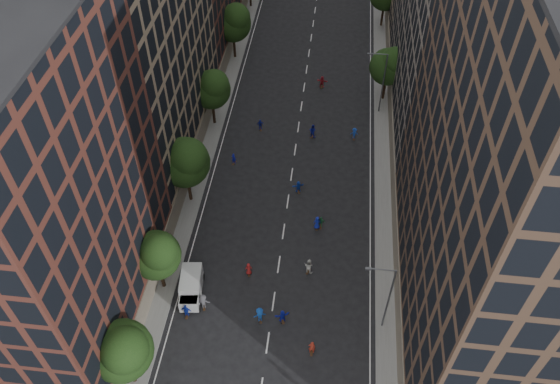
{
  "coord_description": "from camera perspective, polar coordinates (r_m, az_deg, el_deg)",
  "views": [
    {
      "loc": [
        3.98,
        -15.47,
        46.6
      ],
      "look_at": [
        -0.86,
        26.51,
        2.0
      ],
      "focal_mm": 35.0,
      "sensor_mm": 36.0,
      "label": 1
    }
  ],
  "objects": [
    {
      "name": "bldg_right_b",
      "position": [
        68.33,
        19.51,
        17.84
      ],
      "size": [
        14.0,
        28.0,
        33.0
      ],
      "primitive_type": "cube",
      "color": "#6B6158",
      "rests_on": "ground"
    },
    {
      "name": "tree_left_4",
      "position": [
        83.37,
        -4.85,
        17.31
      ],
      "size": [
        5.4,
        5.4,
        9.08
      ],
      "color": "black",
      "rests_on": "ground"
    },
    {
      "name": "skater_10",
      "position": [
        60.25,
        4.31,
        -3.17
      ],
      "size": [
        0.92,
        0.42,
        1.53
      ],
      "primitive_type": "imported",
      "rotation": [
        0.0,
        0.0,
        3.09
      ],
      "color": "#1F6836",
      "rests_on": "ground"
    },
    {
      "name": "skater_15",
      "position": [
        71.28,
        7.75,
        6.06
      ],
      "size": [
        1.08,
        0.68,
        1.6
      ],
      "primitive_type": "imported",
      "rotation": [
        0.0,
        0.0,
        3.23
      ],
      "color": "#1439A7",
      "rests_on": "ground"
    },
    {
      "name": "bldg_right_a",
      "position": [
        44.41,
        24.5,
        1.36
      ],
      "size": [
        14.0,
        30.0,
        36.0
      ],
      "primitive_type": "cube",
      "color": "#4C3628",
      "rests_on": "ground"
    },
    {
      "name": "skater_13",
      "position": [
        67.39,
        -4.86,
        3.48
      ],
      "size": [
        0.64,
        0.52,
        1.53
      ],
      "primitive_type": "imported",
      "rotation": [
        0.0,
        0.0,
        2.84
      ],
      "color": "#151BAF",
      "rests_on": "ground"
    },
    {
      "name": "skater_7",
      "position": [
        51.63,
        3.35,
        -15.92
      ],
      "size": [
        0.65,
        0.42,
        1.77
      ],
      "primitive_type": "imported",
      "rotation": [
        0.0,
        0.0,
        3.14
      ],
      "color": "#AB2C1C",
      "rests_on": "ground"
    },
    {
      "name": "skater_17",
      "position": [
        79.7,
        4.42,
        11.37
      ],
      "size": [
        1.66,
        0.74,
        1.73
      ],
      "primitive_type": "imported",
      "rotation": [
        0.0,
        0.0,
        2.99
      ],
      "color": "#A91C28",
      "rests_on": "ground"
    },
    {
      "name": "skater_12",
      "position": [
        60.05,
        3.9,
        -3.25
      ],
      "size": [
        0.84,
        0.55,
        1.69
      ],
      "primitive_type": "imported",
      "rotation": [
        0.0,
        0.0,
        3.16
      ],
      "color": "#13209E",
      "rests_on": "ground"
    },
    {
      "name": "skater_4",
      "position": [
        54.21,
        -9.76,
        -12.14
      ],
      "size": [
        1.01,
        0.47,
        1.69
      ],
      "primitive_type": "imported",
      "rotation": [
        0.0,
        0.0,
        3.08
      ],
      "color": "#122698",
      "rests_on": "ground"
    },
    {
      "name": "skater_9",
      "position": [
        54.35,
        -8.01,
        -11.31
      ],
      "size": [
        1.34,
        0.92,
        1.92
      ],
      "primitive_type": "imported",
      "rotation": [
        0.0,
        0.0,
        3.32
      ],
      "color": "#48474D",
      "rests_on": "ground"
    },
    {
      "name": "bldg_left_a",
      "position": [
        47.2,
        -24.81,
        -0.9
      ],
      "size": [
        14.0,
        22.0,
        30.0
      ],
      "primitive_type": "cube",
      "color": "#52281F",
      "rests_on": "ground"
    },
    {
      "name": "skater_6",
      "position": [
        56.31,
        -3.29,
        -8.06
      ],
      "size": [
        0.83,
        0.62,
        1.53
      ],
      "primitive_type": "imported",
      "rotation": [
        0.0,
        0.0,
        3.33
      ],
      "color": "maroon",
      "rests_on": "ground"
    },
    {
      "name": "sidewalk_right",
      "position": [
        78.71,
        11.26,
        9.32
      ],
      "size": [
        4.0,
        105.0,
        0.15
      ],
      "primitive_type": "cube",
      "color": "slate",
      "rests_on": "ground"
    },
    {
      "name": "tree_left_1",
      "position": [
        52.64,
        -12.75,
        -6.37
      ],
      "size": [
        4.8,
        4.8,
        8.21
      ],
      "color": "black",
      "rests_on": "ground"
    },
    {
      "name": "streetlamp_far",
      "position": [
        73.59,
        10.6,
        11.43
      ],
      "size": [
        2.64,
        0.22,
        9.06
      ],
      "color": "#595B60",
      "rests_on": "ground"
    },
    {
      "name": "ground",
      "position": [
        72.56,
        1.9,
        6.55
      ],
      "size": [
        240.0,
        240.0,
        0.0
      ],
      "primitive_type": "plane",
      "color": "black",
      "rests_on": "ground"
    },
    {
      "name": "tree_left_0",
      "position": [
        47.43,
        -16.11,
        -15.63
      ],
      "size": [
        5.2,
        5.2,
        8.83
      ],
      "color": "black",
      "rests_on": "ground"
    },
    {
      "name": "streetlamp_near",
      "position": [
        50.13,
        11.11,
        -10.6
      ],
      "size": [
        2.64,
        0.22,
        9.06
      ],
      "color": "#595B60",
      "rests_on": "ground"
    },
    {
      "name": "tree_left_3",
      "position": [
        70.35,
        -7.12,
        10.72
      ],
      "size": [
        5.0,
        5.0,
        8.58
      ],
      "color": "black",
      "rests_on": "ground"
    },
    {
      "name": "skater_3",
      "position": [
        53.17,
        -2.13,
        -12.72
      ],
      "size": [
        1.37,
        1.09,
        1.85
      ],
      "primitive_type": "imported",
      "rotation": [
        0.0,
        0.0,
        3.53
      ],
      "color": "#1445A7",
      "rests_on": "ground"
    },
    {
      "name": "skater_14",
      "position": [
        70.93,
        3.43,
        6.38
      ],
      "size": [
        1.13,
        1.02,
        1.89
      ],
      "primitive_type": "imported",
      "rotation": [
        0.0,
        0.0,
        2.74
      ],
      "color": "navy",
      "rests_on": "ground"
    },
    {
      "name": "tree_right_a",
      "position": [
        75.79,
        11.4,
        12.86
      ],
      "size": [
        5.0,
        5.0,
        8.39
      ],
      "color": "black",
      "rests_on": "ground"
    },
    {
      "name": "tree_left_2",
      "position": [
        59.58,
        -9.82,
        3.22
      ],
      "size": [
        5.6,
        5.6,
        9.45
      ],
      "color": "black",
      "rests_on": "ground"
    },
    {
      "name": "sidewalk_left",
      "position": [
        79.91,
        -6.34,
        10.63
      ],
      "size": [
        4.0,
        105.0,
        0.15
      ],
      "primitive_type": "cube",
      "color": "slate",
      "rests_on": "ground"
    },
    {
      "name": "cargo_van",
      "position": [
        55.14,
        -9.28,
        -9.74
      ],
      "size": [
        2.58,
        4.67,
        2.38
      ],
      "rotation": [
        0.0,
        0.0,
        0.11
      ],
      "color": "silver",
      "rests_on": "ground"
    },
    {
      "name": "skater_11",
      "position": [
        63.73,
        1.93,
        0.53
      ],
      "size": [
        1.51,
        0.96,
        1.56
      ],
      "primitive_type": "imported",
      "rotation": [
        0.0,
        0.0,
        3.52
      ],
      "color": "#1436A6",
      "rests_on": "ground"
    },
    {
      "name": "skater_16",
      "position": [
        72.06,
        -2.06,
        7.02
      ],
      "size": [
        0.98,
        0.62,
        1.56
      ],
      "primitive_type": "imported",
      "rotation": [
        0.0,
        0.0,
        3.42
      ],
      "color": "#1421A7",
      "rests_on": "ground"
    },
    {
      "name": "skater_8",
      "position": [
        56.29,
        3.02,
        -7.74
      ],
      "size": [
        1.14,
        1.04,
        1.91
      ],
      "primitive_type": "imported",
      "rotation": [
        0.0,
        0.0,
        2.72
      ],
      "color": "silver",
      "rests_on": "ground"
    },
    {
      "name": "skater_5",
      "position": [
        53.21,
        0.26,
        -12.87
      ],
      "size": [
        1.54,
        1.01,
        1.59
      ],
      "primitive_type": "imported",
      "rotation": [
        0.0,
        0.0,
        3.54
      ],
      "color": "#1520AF",
      "rests_on": "ground"
    },
    {
      "name": "bldg_left_b",
      "position": [
        62.86,
        -16.44,
        16.59
      ],
      "size": [
        14.0,
        26.0,
        34.0
      ],
      "primitive_type": "cube",
      "color": "#90795E",
      "rests_on": "ground"
    }
  ]
}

